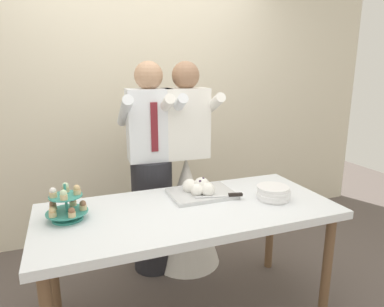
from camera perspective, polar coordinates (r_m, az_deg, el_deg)
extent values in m
cube|color=beige|center=(3.28, -9.23, 11.25)|extent=(5.20, 0.10, 2.90)
cube|color=silver|center=(2.10, -0.48, -9.74)|extent=(1.80, 0.80, 0.05)
cylinder|color=brown|center=(2.44, 21.81, -17.53)|extent=(0.06, 0.06, 0.72)
cylinder|color=brown|center=(2.46, -22.44, -17.25)|extent=(0.06, 0.06, 0.72)
cylinder|color=brown|center=(2.87, 13.08, -11.85)|extent=(0.06, 0.06, 0.72)
cylinder|color=teal|center=(2.06, -20.24, -10.23)|extent=(0.17, 0.17, 0.01)
cylinder|color=teal|center=(2.02, -20.48, -7.67)|extent=(0.01, 0.01, 0.21)
cylinder|color=teal|center=(2.04, -20.34, -9.23)|extent=(0.23, 0.23, 0.01)
cylinder|color=#D1B784|center=(2.03, -17.91, -8.65)|extent=(0.04, 0.04, 0.03)
sphere|color=brown|center=(2.02, -17.96, -8.03)|extent=(0.04, 0.04, 0.04)
cylinder|color=#D1B784|center=(2.11, -19.45, -7.91)|extent=(0.04, 0.04, 0.03)
sphere|color=brown|center=(2.10, -19.50, -7.30)|extent=(0.04, 0.04, 0.04)
cylinder|color=#D1B784|center=(2.09, -22.40, -8.46)|extent=(0.04, 0.04, 0.03)
sphere|color=brown|center=(2.08, -22.46, -7.85)|extent=(0.04, 0.04, 0.04)
cylinder|color=#D1B784|center=(2.00, -22.46, -9.47)|extent=(0.04, 0.04, 0.03)
sphere|color=#D6B27A|center=(1.99, -22.53, -8.84)|extent=(0.04, 0.04, 0.04)
cylinder|color=#D1B784|center=(1.96, -19.61, -9.64)|extent=(0.04, 0.04, 0.03)
sphere|color=brown|center=(1.95, -19.67, -8.99)|extent=(0.04, 0.04, 0.04)
cylinder|color=teal|center=(2.01, -20.57, -6.74)|extent=(0.18, 0.18, 0.01)
cylinder|color=#D1B784|center=(2.00, -18.83, -6.13)|extent=(0.04, 0.04, 0.03)
sphere|color=#D6B27A|center=(2.00, -18.88, -5.49)|extent=(0.04, 0.04, 0.04)
cylinder|color=#D1B784|center=(2.06, -20.55, -5.71)|extent=(0.04, 0.04, 0.03)
sphere|color=beige|center=(2.06, -20.61, -5.08)|extent=(0.04, 0.04, 0.04)
cylinder|color=#D1B784|center=(2.00, -22.38, -6.45)|extent=(0.04, 0.04, 0.03)
sphere|color=white|center=(2.00, -22.44, -5.81)|extent=(0.04, 0.04, 0.04)
cylinder|color=#D1B784|center=(1.95, -20.83, -6.90)|extent=(0.04, 0.04, 0.03)
sphere|color=beige|center=(1.94, -20.89, -6.24)|extent=(0.04, 0.04, 0.04)
cube|color=silver|center=(2.28, 1.62, -6.77)|extent=(0.42, 0.31, 0.02)
sphere|color=white|center=(2.29, 2.62, -5.72)|extent=(0.08, 0.08, 0.08)
sphere|color=white|center=(2.32, 1.53, -5.30)|extent=(0.09, 0.09, 0.09)
sphere|color=white|center=(2.29, -0.38, -5.50)|extent=(0.10, 0.10, 0.10)
sphere|color=white|center=(2.22, 0.82, -6.24)|extent=(0.08, 0.08, 0.08)
sphere|color=white|center=(2.22, 2.70, -6.16)|extent=(0.09, 0.09, 0.09)
sphere|color=white|center=(2.26, 1.63, -5.42)|extent=(0.11, 0.11, 0.11)
sphere|color=#2D1938|center=(2.24, 1.90, -4.26)|extent=(0.02, 0.02, 0.02)
sphere|color=#2D1938|center=(2.22, 1.39, -4.71)|extent=(0.02, 0.02, 0.02)
sphere|color=#2D1938|center=(2.28, 1.95, -4.36)|extent=(0.02, 0.02, 0.02)
sphere|color=#B21923|center=(2.26, 1.36, -4.39)|extent=(0.02, 0.02, 0.02)
cube|color=silver|center=(2.19, 3.51, -7.26)|extent=(0.23, 0.08, 0.00)
cube|color=black|center=(2.22, 7.35, -6.90)|extent=(0.09, 0.05, 0.02)
cylinder|color=white|center=(2.28, 13.54, -7.35)|extent=(0.21, 0.21, 0.01)
cylinder|color=white|center=(2.27, 13.56, -7.17)|extent=(0.21, 0.21, 0.01)
cylinder|color=white|center=(2.27, 13.52, -6.89)|extent=(0.21, 0.21, 0.01)
cylinder|color=white|center=(2.26, 13.55, -6.65)|extent=(0.21, 0.21, 0.01)
cylinder|color=white|center=(2.26, 13.63, -6.34)|extent=(0.21, 0.21, 0.01)
cylinder|color=white|center=(2.26, 13.71, -6.11)|extent=(0.21, 0.21, 0.01)
cylinder|color=white|center=(2.26, 13.66, -5.81)|extent=(0.21, 0.21, 0.01)
cylinder|color=white|center=(2.25, 13.51, -5.55)|extent=(0.21, 0.21, 0.01)
cylinder|color=#232328|center=(2.78, -6.64, -10.28)|extent=(0.32, 0.32, 0.92)
cube|color=white|center=(2.57, -7.10, 4.77)|extent=(0.35, 0.22, 0.54)
sphere|color=tan|center=(2.53, -7.35, 12.93)|extent=(0.21, 0.21, 0.21)
cylinder|color=white|center=(2.52, -11.29, 6.94)|extent=(0.10, 0.49, 0.28)
cylinder|color=white|center=(2.59, -2.86, 7.36)|extent=(0.10, 0.49, 0.28)
cube|color=maroon|center=(2.47, -6.37, 4.42)|extent=(0.05, 0.01, 0.36)
cone|color=white|center=(2.84, -0.97, -9.61)|extent=(0.56, 0.56, 0.92)
cube|color=white|center=(2.63, -1.04, 5.11)|extent=(0.35, 0.21, 0.54)
sphere|color=#997054|center=(2.60, -1.07, 13.06)|extent=(0.21, 0.21, 0.21)
cylinder|color=white|center=(2.57, -5.04, 7.26)|extent=(0.09, 0.49, 0.28)
cylinder|color=white|center=(2.69, 2.90, 7.59)|extent=(0.09, 0.49, 0.28)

